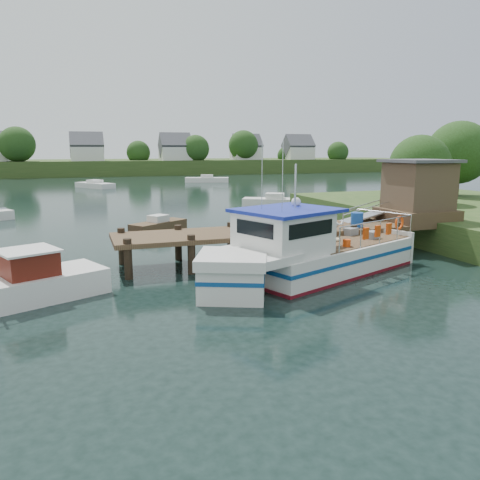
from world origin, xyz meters
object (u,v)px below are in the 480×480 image
object	(u,v)px
moored_far	(207,179)
moored_b	(275,202)
lobster_boat	(307,254)
dock	(375,206)
work_boat	(6,288)
moored_rowboat	(159,226)
moored_c	(318,201)
moored_d	(95,185)

from	to	relation	value
moored_far	moored_b	size ratio (longest dim) A/B	1.22
lobster_boat	moored_b	xyz separation A→B (m)	(7.97, 21.58, -0.50)
dock	lobster_boat	bearing A→B (deg)	-148.33
lobster_boat	work_boat	xyz separation A→B (m)	(-10.68, 0.14, -0.38)
dock	moored_rowboat	size ratio (longest dim) A/B	4.40
lobster_boat	moored_rowboat	world-z (taller)	lobster_boat
dock	moored_b	xyz separation A→B (m)	(2.58, 18.26, -1.78)
work_boat	moored_far	xyz separation A→B (m)	(21.60, 55.06, -0.15)
work_boat	moored_rowboat	world-z (taller)	work_boat
lobster_boat	moored_c	distance (m)	24.88
lobster_boat	dock	bearing A→B (deg)	9.73
dock	moored_rowboat	xyz separation A→B (m)	(-9.20, 8.69, -1.84)
moored_far	dock	bearing A→B (deg)	-93.38
dock	moored_c	xyz separation A→B (m)	(6.88, 18.32, -1.89)
work_boat	moored_b	size ratio (longest dim) A/B	1.15
work_boat	moored_far	size ratio (longest dim) A/B	0.94
work_boat	moored_d	world-z (taller)	work_boat
moored_b	work_boat	bearing A→B (deg)	-138.06
moored_c	moored_d	xyz separation A→B (m)	(-18.36, 27.49, 0.04)
moored_rowboat	moored_b	bearing A→B (deg)	33.61
moored_rowboat	moored_c	size ratio (longest dim) A/B	0.61
moored_far	moored_c	xyz separation A→B (m)	(1.34, -33.55, -0.07)
lobster_boat	moored_rowboat	xyz separation A→B (m)	(-3.81, 12.01, -0.55)
work_boat	moored_far	world-z (taller)	work_boat
moored_far	moored_c	world-z (taller)	moored_far
lobster_boat	moored_rowboat	distance (m)	12.61
moored_rowboat	lobster_boat	bearing A→B (deg)	-77.87
moored_far	moored_b	xyz separation A→B (m)	(-2.95, -33.62, 0.03)
moored_b	lobster_boat	bearing A→B (deg)	-117.31
moored_rowboat	moored_d	xyz separation A→B (m)	(-2.28, 37.12, -0.01)
work_boat	lobster_boat	bearing A→B (deg)	-24.93
lobster_boat	moored_b	size ratio (longest dim) A/B	1.83
work_boat	moored_c	size ratio (longest dim) A/B	1.07
dock	work_boat	xyz separation A→B (m)	(-16.06, -3.18, -1.67)
lobster_boat	moored_d	world-z (taller)	lobster_boat
moored_rowboat	moored_c	distance (m)	18.74
moored_far	moored_d	xyz separation A→B (m)	(-17.01, -6.06, -0.03)
moored_c	moored_d	size ratio (longest dim) A/B	0.96
lobster_boat	moored_far	xyz separation A→B (m)	(10.92, 55.20, -0.53)
moored_b	moored_d	bearing A→B (deg)	109.99
lobster_boat	work_boat	distance (m)	10.69
moored_rowboat	moored_d	distance (m)	37.19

